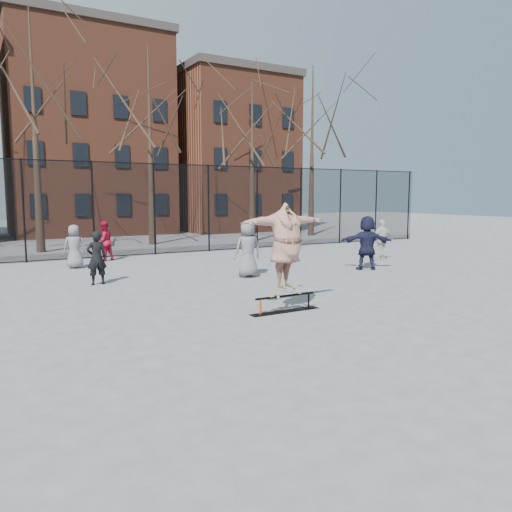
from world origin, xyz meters
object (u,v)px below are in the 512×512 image
bystander_white (382,240)px  bystander_extra (248,249)px  bystander_black (97,258)px  bystander_navy (367,243)px  skateboard (286,293)px  bystander_red (104,241)px  bystander_grey (74,246)px  skate_rail (285,305)px  skater (286,249)px

bystander_white → bystander_extra: bearing=22.0°
bystander_black → bystander_navy: (8.89, -1.72, 0.16)m
skateboard → bystander_black: bystander_black is taller
bystander_red → bystander_grey: bearing=24.7°
skateboard → bystander_black: 6.33m
skate_rail → bystander_black: bystander_black is taller
skate_rail → bystander_black: size_ratio=1.11×
bystander_extra → skateboard: bearing=76.3°
skate_rail → bystander_red: size_ratio=1.10×
skateboard → bystander_grey: (-2.82, 9.40, 0.35)m
skateboard → bystander_red: (-1.43, 10.90, 0.36)m
skateboard → bystander_extra: (1.59, 4.58, 0.47)m
skate_rail → bystander_grey: bearing=106.6°
bystander_grey → bystander_white: 11.82m
bystander_red → bystander_navy: bearing=114.3°
bystander_white → bystander_navy: bystander_navy is taller
skater → bystander_extra: skater is taller
bystander_grey → bystander_red: bystander_red is taller
skateboard → bystander_navy: 7.17m
skater → bystander_grey: (-2.82, 9.40, -0.65)m
skate_rail → bystander_grey: bystander_grey is taller
skater → bystander_black: skater is taller
skater → bystander_red: size_ratio=1.47×
skater → bystander_navy: skater is taller
bystander_red → skater: bearing=75.0°
bystander_extra → bystander_white: bearing=-166.2°
skateboard → bystander_grey: bearing=106.7°
skateboard → bystander_black: size_ratio=0.50×
skate_rail → bystander_navy: (6.01, 3.90, 0.80)m
bystander_navy → bystander_extra: bystander_navy is taller
skater → bystander_red: bearing=90.6°
bystander_white → bystander_navy: bearing=48.9°
skate_rail → bystander_white: (8.38, 5.58, 0.66)m
bystander_grey → bystander_black: 3.78m
bystander_black → bystander_extra: bearing=164.4°
bystander_black → bystander_white: 11.26m
bystander_white → bystander_extra: size_ratio=0.91×
skateboard → bystander_red: bearing=97.5°
skater → bystander_grey: skater is taller
bystander_grey → bystander_navy: (8.82, -5.50, 0.17)m
skate_rail → bystander_grey: (-2.81, 9.40, 0.63)m
bystander_extra → skater: bearing=76.3°
bystander_grey → bystander_white: size_ratio=0.96×
skate_rail → skater: (0.01, 0.00, 1.28)m
bystander_white → skate_rail: bearing=47.2°
skateboard → bystander_extra: size_ratio=0.44×
bystander_grey → bystander_navy: 10.39m
bystander_red → bystander_white: bystander_white is taller
skate_rail → bystander_white: bearing=33.7°
bystander_grey → bystander_navy: bystander_navy is taller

